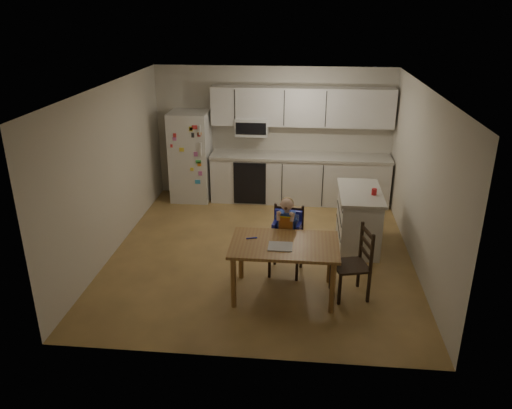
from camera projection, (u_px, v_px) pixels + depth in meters
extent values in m
cube|color=olive|center=(261.00, 252.00, 7.70)|extent=(4.50, 5.00, 0.01)
cube|color=beige|center=(273.00, 133.00, 9.53)|extent=(4.50, 0.02, 2.50)
cube|color=beige|center=(112.00, 170.00, 7.43)|extent=(0.02, 5.00, 2.50)
cube|color=beige|center=(421.00, 180.00, 7.02)|extent=(0.02, 5.00, 2.50)
cube|color=white|center=(262.00, 87.00, 6.76)|extent=(4.50, 5.00, 0.01)
cube|color=silver|center=(191.00, 156.00, 9.50)|extent=(0.72, 0.70, 1.70)
cube|color=silver|center=(299.00, 180.00, 9.52)|extent=(3.34, 0.60, 0.86)
cube|color=beige|center=(300.00, 157.00, 9.33)|extent=(3.37, 0.62, 0.05)
cube|color=black|center=(250.00, 184.00, 9.31)|extent=(0.60, 0.02, 0.80)
cube|color=silver|center=(302.00, 107.00, 9.12)|extent=(3.34, 0.34, 0.70)
cube|color=silver|center=(252.00, 126.00, 9.32)|extent=(0.60, 0.38, 0.33)
cube|color=silver|center=(358.00, 220.00, 7.75)|extent=(0.58, 1.17, 0.86)
cube|color=beige|center=(360.00, 193.00, 7.58)|extent=(0.64, 1.22, 0.05)
cylinder|color=red|center=(374.00, 192.00, 7.42)|extent=(0.08, 0.08, 0.10)
cube|color=brown|center=(285.00, 245.00, 6.31)|extent=(1.37, 0.88, 0.04)
cylinder|color=brown|center=(233.00, 282.00, 6.17)|extent=(0.07, 0.07, 0.70)
cylinder|color=brown|center=(241.00, 255.00, 6.84)|extent=(0.07, 0.07, 0.70)
cylinder|color=brown|center=(332.00, 288.00, 6.06)|extent=(0.07, 0.07, 0.70)
cylinder|color=brown|center=(330.00, 259.00, 6.73)|extent=(0.07, 0.07, 0.70)
cube|color=#B1B1B6|center=(280.00, 246.00, 6.21)|extent=(0.30, 0.26, 0.01)
cylinder|color=#272EB8|center=(251.00, 238.00, 6.43)|extent=(0.12, 0.06, 0.02)
cube|color=black|center=(286.00, 244.00, 6.94)|extent=(0.48, 0.48, 0.03)
cube|color=black|center=(269.00, 264.00, 6.89)|extent=(0.04, 0.04, 0.42)
cube|color=black|center=(275.00, 251.00, 7.24)|extent=(0.04, 0.04, 0.42)
cube|color=black|center=(297.00, 267.00, 6.81)|extent=(0.04, 0.04, 0.42)
cube|color=black|center=(301.00, 254.00, 7.16)|extent=(0.04, 0.04, 0.42)
cube|color=black|center=(289.00, 221.00, 7.01)|extent=(0.43, 0.09, 0.51)
cube|color=#272EB8|center=(286.00, 240.00, 6.91)|extent=(0.43, 0.39, 0.10)
cube|color=#272EB8|center=(288.00, 221.00, 6.96)|extent=(0.39, 0.11, 0.34)
cube|color=#537AE3|center=(286.00, 237.00, 6.87)|extent=(0.33, 0.30, 0.02)
cube|color=#244CAE|center=(287.00, 221.00, 6.81)|extent=(0.24, 0.17, 0.26)
cube|color=#D4522E|center=(286.00, 223.00, 6.76)|extent=(0.19, 0.04, 0.20)
sphere|color=beige|center=(287.00, 204.00, 6.71)|extent=(0.19, 0.19, 0.17)
ellipsoid|color=olive|center=(287.00, 203.00, 6.71)|extent=(0.19, 0.18, 0.14)
cube|color=black|center=(351.00, 266.00, 6.38)|extent=(0.51, 0.51, 0.03)
cube|color=black|center=(331.00, 275.00, 6.61)|extent=(0.04, 0.04, 0.42)
cube|color=black|center=(358.00, 273.00, 6.67)|extent=(0.04, 0.04, 0.42)
cube|color=black|center=(340.00, 290.00, 6.27)|extent=(0.04, 0.04, 0.42)
cube|color=black|center=(369.00, 288.00, 6.32)|extent=(0.04, 0.04, 0.42)
cube|color=black|center=(366.00, 246.00, 6.31)|extent=(0.14, 0.42, 0.50)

